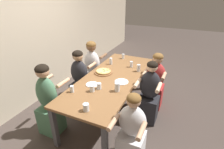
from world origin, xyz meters
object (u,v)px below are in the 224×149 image
Objects in this scene: empty_plate_b at (92,84)px; diner_near_center at (149,95)px; diner_far_midright at (92,70)px; diner_far_left at (49,103)px; drinking_glass_h at (139,68)px; diner_near_midright at (155,83)px; drinking_glass_e at (72,89)px; diner_far_center at (80,80)px; drinking_glass_c at (111,62)px; drinking_glass_a at (99,86)px; drinking_glass_d at (117,88)px; cocktail_glass_blue at (86,108)px; drinking_glass_f at (123,57)px; diner_near_left at (131,133)px; drinking_glass_b at (131,64)px; empty_plate_a at (122,82)px; pizza_board_main at (103,72)px; drinking_glass_g at (92,89)px.

diner_near_center is (0.43, -0.88, -0.23)m from empty_plate_b.
diner_far_left is (-1.38, -0.00, -0.00)m from diner_far_midright.
drinking_glass_h is 0.12× the size of diner_near_midright.
drinking_glass_e is at bearing 35.94° from diner_near_center.
diner_far_center is at bearing -90.00° from diner_far_midright.
drinking_glass_c is 0.12× the size of diner_near_center.
empty_plate_b is 0.19m from drinking_glass_a.
drinking_glass_a is 0.30m from drinking_glass_d.
drinking_glass_h reaches higher than cocktail_glass_blue.
diner_far_left is 0.89m from diner_far_center.
diner_near_center is at bearing -137.35° from drinking_glass_f.
diner_far_left reaches higher than diner_near_midright.
diner_near_center is (0.76, -1.05, -0.28)m from drinking_glass_e.
diner_near_left is 1.43m from diner_near_midright.
drinking_glass_e and drinking_glass_f have the same top height.
empty_plate_b is at bearing 67.84° from drinking_glass_a.
diner_near_center is (0.44, -0.42, -0.29)m from drinking_glass_d.
cocktail_glass_blue is at bearing -166.90° from drinking_glass_c.
drinking_glass_d is 0.68m from diner_near_center.
drinking_glass_c reaches higher than drinking_glass_b.
empty_plate_a is at bearing -54.90° from empty_plate_b.
drinking_glass_e is at bearing -73.91° from diner_far_midright.
drinking_glass_f reaches higher than empty_plate_a.
cocktail_glass_blue is 1.25m from diner_near_center.
pizza_board_main is 2.48× the size of drinking_glass_c.
drinking_glass_d is 0.12× the size of diner_near_center.
drinking_glass_h is at bearing -23.83° from drinking_glass_g.
drinking_glass_f is at bearing -27.81° from diner_near_midright.
drinking_glass_d is at bearing -64.60° from drinking_glass_g.
drinking_glass_h is at bearing -50.43° from diner_near_center.
diner_near_midright reaches higher than drinking_glass_b.
diner_far_center reaches higher than empty_plate_b.
drinking_glass_b is at bearing 5.96° from drinking_glass_d.
drinking_glass_d is at bearing 27.25° from diner_far_left.
drinking_glass_c is 0.75m from diner_far_center.
pizza_board_main is 1.17m from cocktail_glass_blue.
diner_far_midright reaches higher than drinking_glass_e.
drinking_glass_f is at bearing -65.57° from diner_near_left.
diner_far_midright is at bearing 1.40° from diner_near_midright.
diner_far_midright is 1.11× the size of diner_near_left.
drinking_glass_g reaches higher than pizza_board_main.
diner_far_midright is at bearing 27.71° from cocktail_glass_blue.
empty_plate_a is 0.51m from empty_plate_b.
diner_near_center is (0.14, -0.47, -0.23)m from empty_plate_a.
cocktail_glass_blue is 0.57m from drinking_glass_a.
drinking_glass_g is (-1.54, -0.08, 0.00)m from drinking_glass_f.
drinking_glass_h is 0.12× the size of diner_far_center.
empty_plate_b is 1.03m from diner_far_midright.
diner_near_left is 1.65m from diner_far_center.
diner_near_midright is (0.98, -0.71, -0.28)m from drinking_glass_a.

